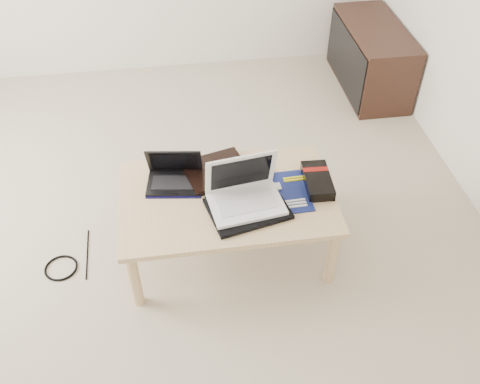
{
  "coord_description": "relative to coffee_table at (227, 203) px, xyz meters",
  "views": [
    {
      "loc": [
        0.24,
        -2.06,
        2.29
      ],
      "look_at": [
        0.54,
        -0.08,
        0.42
      ],
      "focal_mm": 40.0,
      "sensor_mm": 36.0,
      "label": 1
    }
  ],
  "objects": [
    {
      "name": "ground",
      "position": [
        -0.47,
        0.08,
        -0.35
      ],
      "size": [
        4.0,
        4.0,
        0.0
      ],
      "primitive_type": "plane",
      "color": "#BDAF99",
      "rests_on": "ground"
    },
    {
      "name": "coffee_table",
      "position": [
        0.0,
        0.0,
        0.0
      ],
      "size": [
        1.1,
        0.7,
        0.4
      ],
      "color": "#E6C28A",
      "rests_on": "ground"
    },
    {
      "name": "media_cabinet",
      "position": [
        1.3,
        1.53,
        -0.1
      ],
      "size": [
        0.41,
        0.9,
        0.5
      ],
      "color": "#3B2318",
      "rests_on": "ground"
    },
    {
      "name": "book",
      "position": [
        -0.03,
        0.18,
        0.06
      ],
      "size": [
        0.39,
        0.35,
        0.03
      ],
      "color": "black",
      "rests_on": "coffee_table"
    },
    {
      "name": "netbook",
      "position": [
        -0.26,
        0.14,
        0.09
      ],
      "size": [
        0.31,
        0.25,
        0.2
      ],
      "color": "black",
      "rests_on": "coffee_table"
    },
    {
      "name": "tablet",
      "position": [
        0.04,
        0.06,
        0.06
      ],
      "size": [
        0.31,
        0.26,
        0.01
      ],
      "color": "black",
      "rests_on": "coffee_table"
    },
    {
      "name": "remote",
      "position": [
        0.22,
        0.06,
        0.06
      ],
      "size": [
        0.11,
        0.22,
        0.02
      ],
      "color": "#BAB9BE",
      "rests_on": "coffee_table"
    },
    {
      "name": "neoprene_sleeve",
      "position": [
        0.09,
        -0.12,
        0.06
      ],
      "size": [
        0.44,
        0.36,
        0.02
      ],
      "primitive_type": "cube",
      "rotation": [
        0.0,
        0.0,
        0.22
      ],
      "color": "black",
      "rests_on": "coffee_table"
    },
    {
      "name": "white_laptop",
      "position": [
        0.08,
        -0.07,
        0.12
      ],
      "size": [
        0.39,
        0.3,
        0.26
      ],
      "color": "white",
      "rests_on": "neoprene_sleeve"
    },
    {
      "name": "motherboard",
      "position": [
        0.29,
        -0.02,
        0.05
      ],
      "size": [
        0.26,
        0.32,
        0.01
      ],
      "color": "#0B154B",
      "rests_on": "coffee_table"
    },
    {
      "name": "gpu_box",
      "position": [
        0.48,
        0.02,
        0.08
      ],
      "size": [
        0.15,
        0.27,
        0.06
      ],
      "color": "black",
      "rests_on": "coffee_table"
    },
    {
      "name": "cable_coil",
      "position": [
        -0.06,
        0.03,
        0.05
      ],
      "size": [
        0.11,
        0.11,
        0.01
      ],
      "primitive_type": "torus",
      "rotation": [
        0.0,
        0.0,
        0.01
      ],
      "color": "black",
      "rests_on": "coffee_table"
    },
    {
      "name": "floor_cable_coil",
      "position": [
        -0.92,
        -0.02,
        -0.35
      ],
      "size": [
        0.23,
        0.23,
        0.01
      ],
      "primitive_type": "torus",
      "rotation": [
        0.0,
        0.0,
        -0.41
      ],
      "color": "black",
      "rests_on": "ground"
    },
    {
      "name": "floor_cable_trail",
      "position": [
        -0.78,
        0.06,
        -0.35
      ],
      "size": [
        0.02,
        0.36,
        0.01
      ],
      "primitive_type": "cylinder",
      "rotation": [
        1.57,
        0.0,
        0.03
      ],
      "color": "black",
      "rests_on": "ground"
    }
  ]
}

